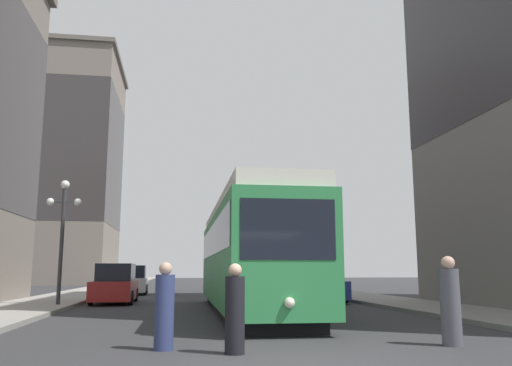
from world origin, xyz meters
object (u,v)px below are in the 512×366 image
streetcar (248,254)px  transit_bus (271,264)px  pedestrian_crossing_far (235,311)px  lamp_post_left_near (63,221)px  pedestrian_on_sidewalk (450,303)px  parked_car_left_mid (115,285)px  pedestrian_crossing_near (164,309)px  parked_car_right_far (319,284)px  parked_car_left_near (133,281)px

streetcar → transit_bus: size_ratio=1.22×
pedestrian_crossing_far → lamp_post_left_near: bearing=-93.0°
pedestrian_on_sidewalk → parked_car_left_mid: bearing=-162.5°
transit_bus → pedestrian_on_sidewalk: bearing=-93.0°
pedestrian_crossing_far → pedestrian_crossing_near: bearing=-55.2°
streetcar → transit_bus: streetcar is taller
parked_car_right_far → pedestrian_crossing_near: parked_car_right_far is taller
pedestrian_on_sidewalk → parked_car_right_far: bearing=163.6°
parked_car_right_far → pedestrian_crossing_far: 16.42m
pedestrian_crossing_near → pedestrian_crossing_far: size_ratio=1.02×
transit_bus → parked_car_left_near: size_ratio=2.65×
parked_car_left_near → parked_car_left_mid: (0.00, -9.39, 0.00)m
streetcar → lamp_post_left_near: 8.17m
parked_car_right_far → pedestrian_crossing_far: bearing=70.6°
pedestrian_on_sidewalk → pedestrian_crossing_far: bearing=-96.2°
parked_car_left_near → parked_car_left_mid: bearing=-91.6°
parked_car_left_mid → parked_car_right_far: same height
lamp_post_left_near → pedestrian_on_sidewalk: bearing=-50.0°
parked_car_right_far → lamp_post_left_near: (-11.64, -2.68, 2.68)m
parked_car_left_mid → pedestrian_crossing_near: parked_car_left_mid is taller
streetcar → pedestrian_on_sidewalk: streetcar is taller
pedestrian_on_sidewalk → parked_car_left_near: bearing=-172.5°
parked_car_left_mid → lamp_post_left_near: 4.42m
pedestrian_crossing_near → lamp_post_left_near: lamp_post_left_near is taller
parked_car_left_near → parked_car_right_far: 13.72m
streetcar → parked_car_right_far: (4.34, 6.05, -1.26)m
pedestrian_on_sidewalk → lamp_post_left_near: bearing=-151.3°
lamp_post_left_near → transit_bus: bearing=50.9°
pedestrian_crossing_near → pedestrian_on_sidewalk: pedestrian_on_sidewalk is taller
parked_car_right_far → pedestrian_on_sidewalk: 15.01m
parked_car_left_mid → parked_car_right_far: 9.74m
parked_car_left_mid → pedestrian_crossing_far: bearing=-76.1°
pedestrian_on_sidewalk → streetcar: bearing=-172.6°
parked_car_left_mid → lamp_post_left_near: bearing=-123.0°
parked_car_left_near → lamp_post_left_near: size_ratio=0.92×
transit_bus → parked_car_right_far: bearing=-89.0°
streetcar → pedestrian_on_sidewalk: bearing=-70.9°
parked_car_left_near → pedestrian_crossing_far: parked_car_left_near is taller
parked_car_left_near → transit_bus: bearing=7.4°
parked_car_left_near → parked_car_right_far: (9.74, -9.67, 0.00)m
parked_car_left_near → lamp_post_left_near: lamp_post_left_near is taller
streetcar → transit_bus: 17.64m
streetcar → pedestrian_crossing_near: bearing=-107.4°
pedestrian_crossing_far → lamp_post_left_near: size_ratio=0.32×
parked_car_left_near → pedestrian_crossing_near: (2.64, -24.35, -0.07)m
streetcar → parked_car_left_mid: (-5.40, 6.33, -1.26)m
pedestrian_on_sidewalk → pedestrian_crossing_near: bearing=-104.0°
parked_car_left_mid → transit_bus: bearing=49.1°
transit_bus → parked_car_left_near: transit_bus is taller
parked_car_left_mid → pedestrian_crossing_near: size_ratio=2.79×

